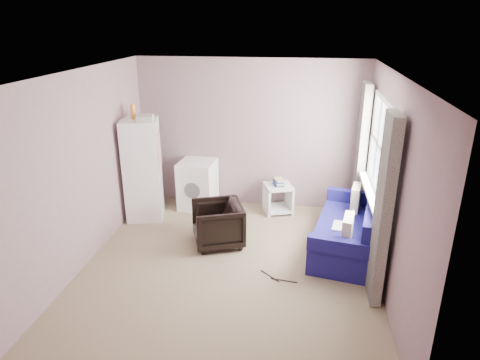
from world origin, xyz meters
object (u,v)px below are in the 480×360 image
object	(u,v)px
armchair	(218,222)
fridge	(143,169)
side_table	(278,196)
washing_machine	(198,183)
sofa	(351,231)

from	to	relation	value
armchair	fridge	bearing A→B (deg)	-138.61
armchair	side_table	bearing A→B (deg)	127.26
washing_machine	sofa	bearing A→B (deg)	-19.99
washing_machine	armchair	bearing A→B (deg)	-59.99
sofa	fridge	bearing A→B (deg)	-179.98
washing_machine	side_table	bearing A→B (deg)	4.43
armchair	sofa	bearing A→B (deg)	73.24
fridge	sofa	xyz separation A→B (m)	(3.23, -0.61, -0.54)
armchair	sofa	world-z (taller)	sofa
armchair	side_table	distance (m)	1.46
washing_machine	side_table	xyz separation A→B (m)	(1.38, 0.00, -0.15)
fridge	side_table	world-z (taller)	fridge
fridge	washing_machine	distance (m)	1.00
armchair	washing_machine	world-z (taller)	washing_machine
armchair	fridge	world-z (taller)	fridge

